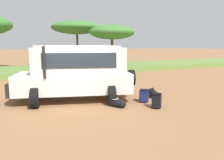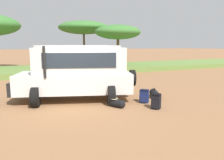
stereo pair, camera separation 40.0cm
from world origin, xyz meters
TOP-DOWN VIEW (x-y plane):
  - ground_plane at (0.00, 0.00)m, footprint 320.00×320.00m
  - grass_bank at (0.00, 11.68)m, footprint 120.00×7.00m
  - safari_vehicle at (0.29, 0.47)m, footprint 5.45×3.64m
  - backpack_beside_front_wheel at (2.75, -1.16)m, footprint 0.47×0.47m
  - backpack_cluster_center at (2.66, -2.13)m, footprint 0.46×0.44m
  - duffel_bag_low_black_case at (1.35, -1.27)m, footprint 0.55×0.78m
  - duffel_bag_soft_canvas at (3.73, -0.53)m, footprint 0.63×0.94m
  - acacia_tree_right_mid at (5.92, 17.31)m, footprint 6.13×6.02m
  - acacia_tree_far_right at (7.59, 11.25)m, footprint 4.73×4.05m

SIDE VIEW (x-z plane):
  - ground_plane at x=0.00m, z-range 0.00..0.00m
  - duffel_bag_low_black_case at x=1.35m, z-range -0.04..0.38m
  - duffel_bag_soft_canvas at x=3.73m, z-range -0.05..0.41m
  - grass_bank at x=0.00m, z-range 0.00..0.44m
  - backpack_beside_front_wheel at x=2.75m, z-range -0.01..0.56m
  - backpack_cluster_center at x=2.66m, z-range -0.01..0.58m
  - safari_vehicle at x=0.29m, z-range 0.07..2.51m
  - acacia_tree_far_right at x=7.59m, z-range 1.51..6.02m
  - acacia_tree_right_mid at x=5.92m, z-range 1.90..7.31m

